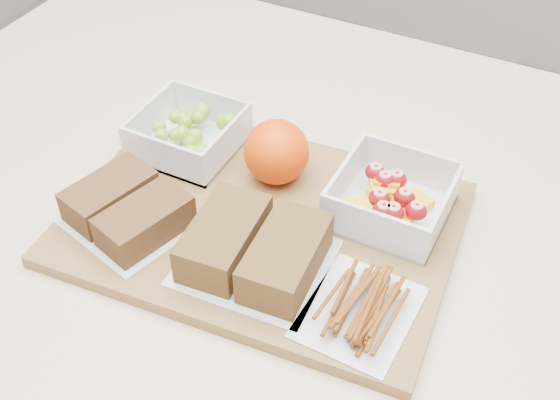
{
  "coord_description": "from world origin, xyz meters",
  "views": [
    {
      "loc": [
        0.25,
        -0.51,
        1.46
      ],
      "look_at": [
        -0.01,
        0.0,
        0.93
      ],
      "focal_mm": 45.0,
      "sensor_mm": 36.0,
      "label": 1
    }
  ],
  "objects_px": {
    "cutting_board": "(262,224)",
    "sandwich_bag_left": "(127,209)",
    "orange": "(276,152)",
    "pretzel_bag": "(360,304)",
    "grape_container": "(191,133)",
    "sandwich_bag_center": "(255,248)",
    "fruit_container": "(391,200)"
  },
  "relations": [
    {
      "from": "cutting_board",
      "to": "sandwich_bag_left",
      "type": "height_order",
      "value": "sandwich_bag_left"
    },
    {
      "from": "cutting_board",
      "to": "fruit_container",
      "type": "height_order",
      "value": "fruit_container"
    },
    {
      "from": "cutting_board",
      "to": "grape_container",
      "type": "height_order",
      "value": "grape_container"
    },
    {
      "from": "orange",
      "to": "sandwich_bag_left",
      "type": "height_order",
      "value": "orange"
    },
    {
      "from": "sandwich_bag_left",
      "to": "cutting_board",
      "type": "bearing_deg",
      "value": 28.99
    },
    {
      "from": "grape_container",
      "to": "sandwich_bag_center",
      "type": "bearing_deg",
      "value": -39.65
    },
    {
      "from": "grape_container",
      "to": "sandwich_bag_left",
      "type": "relative_size",
      "value": 0.75
    },
    {
      "from": "grape_container",
      "to": "pretzel_bag",
      "type": "bearing_deg",
      "value": -27.17
    },
    {
      "from": "grape_container",
      "to": "orange",
      "type": "relative_size",
      "value": 1.52
    },
    {
      "from": "grape_container",
      "to": "fruit_container",
      "type": "relative_size",
      "value": 0.96
    },
    {
      "from": "grape_container",
      "to": "sandwich_bag_center",
      "type": "height_order",
      "value": "grape_container"
    },
    {
      "from": "cutting_board",
      "to": "pretzel_bag",
      "type": "distance_m",
      "value": 0.16
    },
    {
      "from": "sandwich_bag_left",
      "to": "pretzel_bag",
      "type": "height_order",
      "value": "sandwich_bag_left"
    },
    {
      "from": "grape_container",
      "to": "sandwich_bag_left",
      "type": "bearing_deg",
      "value": -86.01
    },
    {
      "from": "orange",
      "to": "fruit_container",
      "type": "bearing_deg",
      "value": 1.18
    },
    {
      "from": "grape_container",
      "to": "fruit_container",
      "type": "xyz_separation_m",
      "value": [
        0.26,
        -0.0,
        -0.0
      ]
    },
    {
      "from": "fruit_container",
      "to": "sandwich_bag_left",
      "type": "bearing_deg",
      "value": -150.15
    },
    {
      "from": "cutting_board",
      "to": "grape_container",
      "type": "distance_m",
      "value": 0.16
    },
    {
      "from": "orange",
      "to": "pretzel_bag",
      "type": "height_order",
      "value": "orange"
    },
    {
      "from": "fruit_container",
      "to": "pretzel_bag",
      "type": "distance_m",
      "value": 0.15
    },
    {
      "from": "fruit_container",
      "to": "sandwich_bag_center",
      "type": "height_order",
      "value": "fruit_container"
    },
    {
      "from": "grape_container",
      "to": "fruit_container",
      "type": "distance_m",
      "value": 0.26
    },
    {
      "from": "orange",
      "to": "pretzel_bag",
      "type": "xyz_separation_m",
      "value": [
        0.16,
        -0.14,
        -0.02
      ]
    },
    {
      "from": "cutting_board",
      "to": "grape_container",
      "type": "relative_size",
      "value": 3.64
    },
    {
      "from": "orange",
      "to": "sandwich_bag_center",
      "type": "height_order",
      "value": "orange"
    },
    {
      "from": "orange",
      "to": "pretzel_bag",
      "type": "bearing_deg",
      "value": -41.02
    },
    {
      "from": "cutting_board",
      "to": "sandwich_bag_center",
      "type": "distance_m",
      "value": 0.07
    },
    {
      "from": "grape_container",
      "to": "orange",
      "type": "xyz_separation_m",
      "value": [
        0.12,
        -0.0,
        0.02
      ]
    },
    {
      "from": "grape_container",
      "to": "sandwich_bag_left",
      "type": "height_order",
      "value": "grape_container"
    },
    {
      "from": "fruit_container",
      "to": "sandwich_bag_center",
      "type": "xyz_separation_m",
      "value": [
        -0.1,
        -0.13,
        0.0
      ]
    },
    {
      "from": "orange",
      "to": "pretzel_bag",
      "type": "distance_m",
      "value": 0.22
    },
    {
      "from": "cutting_board",
      "to": "orange",
      "type": "xyz_separation_m",
      "value": [
        -0.02,
        0.07,
        0.05
      ]
    }
  ]
}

